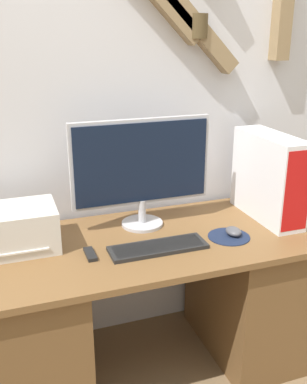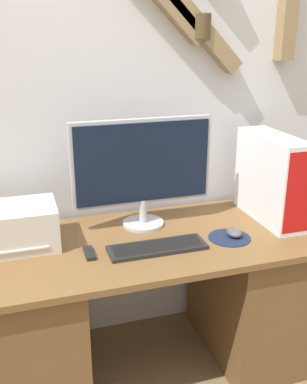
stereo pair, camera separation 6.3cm
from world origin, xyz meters
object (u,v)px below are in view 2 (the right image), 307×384
object	(u,v)px
mouse	(234,233)
remote_control	(89,253)
keyboard	(157,247)
printer	(16,227)
computer_tower	(272,178)
monitor	(143,166)

from	to	relation	value
mouse	remote_control	world-z (taller)	mouse
keyboard	printer	xyz separation A→B (m)	(-0.59, 0.22, 0.08)
computer_tower	printer	xyz separation A→B (m)	(-1.25, 0.06, -0.12)
keyboard	remote_control	size ratio (longest dim) A/B	3.69
monitor	keyboard	world-z (taller)	monitor
mouse	remote_control	size ratio (longest dim) A/B	0.77
mouse	monitor	bearing A→B (deg)	143.89
monitor	mouse	xyz separation A→B (m)	(0.37, -0.27, -0.28)
computer_tower	keyboard	bearing A→B (deg)	-166.05
keyboard	printer	size ratio (longest dim) A/B	1.23
keyboard	mouse	world-z (taller)	mouse
monitor	printer	world-z (taller)	monitor
computer_tower	printer	distance (m)	1.26
keyboard	mouse	size ratio (longest dim) A/B	4.79
keyboard	remote_control	world-z (taller)	keyboard
mouse	computer_tower	bearing A→B (deg)	28.93
remote_control	printer	bearing A→B (deg)	148.12
keyboard	computer_tower	xyz separation A→B (m)	(0.66, 0.16, 0.21)
mouse	computer_tower	size ratio (longest dim) A/B	0.19
monitor	computer_tower	world-z (taller)	monitor
computer_tower	remote_control	xyz separation A→B (m)	(-0.96, -0.12, -0.21)
printer	remote_control	world-z (taller)	printer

